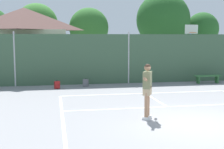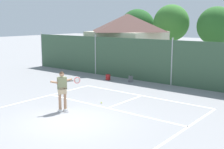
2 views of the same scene
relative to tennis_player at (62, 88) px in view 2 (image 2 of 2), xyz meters
The scene contains 8 objects.
ground_plane 1.92m from the tennis_player, 32.61° to the right, with size 120.00×120.00×0.00m, color gray.
court_markings 1.74m from the tennis_player, ahead, with size 8.30×11.10×0.01m.
chainlink_fence 8.27m from the tennis_player, 80.80° to the left, with size 26.09×0.09×3.05m.
clubhouse_building 13.08m from the tennis_player, 112.30° to the left, with size 5.70×5.82×4.69m.
tennis_player is the anchor object (origin of this frame).
tennis_ball 2.40m from the tennis_player, 74.71° to the left, with size 0.07×0.07×0.07m, color #CCE033.
backpack_red 7.50m from the tennis_player, 112.87° to the left, with size 0.31×0.29×0.46m.
backpack_grey 7.53m from the tennis_player, 100.19° to the left, with size 0.33×0.33×0.46m.
Camera 2 is at (8.60, -8.07, 4.13)m, focal length 47.47 mm.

